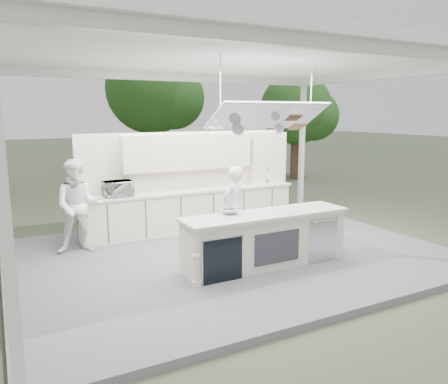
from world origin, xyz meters
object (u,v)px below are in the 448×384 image
sous_chef (78,206)px  head_chef (233,207)px  back_counter (192,210)px  demo_island (265,239)px

sous_chef → head_chef: bearing=-10.5°
back_counter → sous_chef: (-2.58, -0.49, 0.43)m
sous_chef → back_counter: bearing=22.5°
back_counter → sous_chef: bearing=-169.3°
head_chef → sous_chef: bearing=-45.8°
demo_island → sous_chef: size_ratio=1.71×
back_counter → head_chef: 1.67m
demo_island → head_chef: 1.24m
demo_island → sous_chef: 3.63m
head_chef → back_counter: bearing=-106.7°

